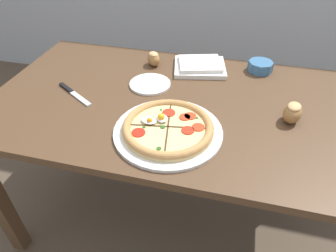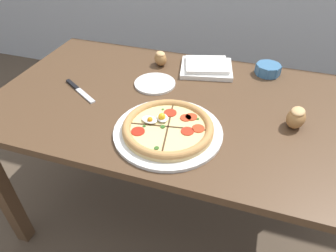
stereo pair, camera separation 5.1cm
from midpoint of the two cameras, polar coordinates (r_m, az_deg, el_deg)
ground_plane at (r=1.71m, az=2.24°, el=-16.14°), size 12.00×12.00×0.00m
dining_table at (r=1.24m, az=2.97°, el=1.14°), size 1.47×0.83×0.74m
pizza at (r=1.02m, az=1.42°, el=-0.48°), size 0.37×0.37×0.06m
ramekin_bowl at (r=1.44m, az=19.50°, el=10.17°), size 0.11×0.11×0.05m
napkin_folded at (r=1.41m, az=8.38°, el=11.04°), size 0.26×0.24×0.04m
bread_piece_near at (r=1.43m, az=-0.39°, el=12.78°), size 0.09×0.09×0.07m
bread_piece_mid at (r=1.13m, az=24.43°, el=1.49°), size 0.08×0.10×0.07m
knife_main at (r=1.29m, az=-15.43°, el=6.52°), size 0.20×0.13×0.01m
side_saucer at (r=1.29m, az=-1.37°, el=8.07°), size 0.17×0.17×0.01m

